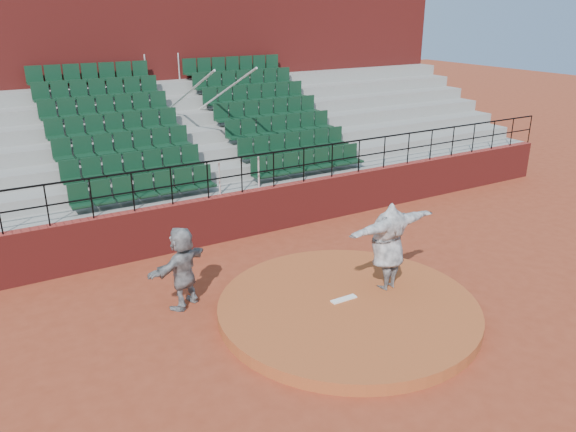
{
  "coord_description": "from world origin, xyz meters",
  "views": [
    {
      "loc": [
        -6.39,
        -8.36,
        6.11
      ],
      "look_at": [
        0.0,
        2.5,
        1.4
      ],
      "focal_mm": 35.0,
      "sensor_mm": 36.0,
      "label": 1
    }
  ],
  "objects": [
    {
      "name": "press_box_facade",
      "position": [
        0.0,
        12.6,
        3.55
      ],
      "size": [
        24.0,
        3.0,
        7.1
      ],
      "primitive_type": "cube",
      "color": "maroon",
      "rests_on": "ground"
    },
    {
      "name": "boundary_wall",
      "position": [
        0.0,
        5.0,
        0.65
      ],
      "size": [
        24.0,
        0.3,
        1.3
      ],
      "primitive_type": "cube",
      "color": "maroon",
      "rests_on": "ground"
    },
    {
      "name": "ground",
      "position": [
        0.0,
        0.0,
        0.0
      ],
      "size": [
        90.0,
        90.0,
        0.0
      ],
      "primitive_type": "plane",
      "color": "maroon",
      "rests_on": "ground"
    },
    {
      "name": "pitching_rubber",
      "position": [
        0.0,
        0.15,
        0.27
      ],
      "size": [
        0.6,
        0.15,
        0.03
      ],
      "primitive_type": "cube",
      "color": "white",
      "rests_on": "pitchers_mound"
    },
    {
      "name": "wall_railing",
      "position": [
        0.0,
        5.0,
        2.03
      ],
      "size": [
        24.04,
        0.05,
        1.03
      ],
      "color": "black",
      "rests_on": "boundary_wall"
    },
    {
      "name": "pitchers_mound",
      "position": [
        0.0,
        0.0,
        0.12
      ],
      "size": [
        5.5,
        5.5,
        0.25
      ],
      "primitive_type": "cylinder",
      "color": "#A54C24",
      "rests_on": "ground"
    },
    {
      "name": "pitcher",
      "position": [
        1.14,
        0.16,
        1.24
      ],
      "size": [
        2.49,
        0.91,
        1.98
      ],
      "primitive_type": "imported",
      "rotation": [
        0.0,
        0.0,
        3.24
      ],
      "color": "black",
      "rests_on": "pitchers_mound"
    },
    {
      "name": "seating_deck",
      "position": [
        0.0,
        8.64,
        1.45
      ],
      "size": [
        24.0,
        5.97,
        4.63
      ],
      "color": "gray",
      "rests_on": "ground"
    },
    {
      "name": "fielder",
      "position": [
        -2.85,
        2.08,
        0.91
      ],
      "size": [
        1.74,
        1.3,
        1.82
      ],
      "primitive_type": "imported",
      "rotation": [
        0.0,
        0.0,
        3.65
      ],
      "color": "black",
      "rests_on": "ground"
    }
  ]
}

